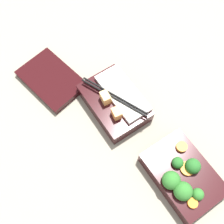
{
  "coord_description": "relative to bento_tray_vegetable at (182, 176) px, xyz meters",
  "views": [
    {
      "loc": [
        -0.12,
        0.19,
        0.64
      ],
      "look_at": [
        0.1,
        0.04,
        0.04
      ],
      "focal_mm": 42.0,
      "sensor_mm": 36.0,
      "label": 1
    }
  ],
  "objects": [
    {
      "name": "ground_plane",
      "position": [
        0.11,
        0.01,
        -0.03
      ],
      "size": [
        3.0,
        3.0,
        0.0
      ],
      "primitive_type": "plane",
      "color": "gray"
    },
    {
      "name": "bento_tray_vegetable",
      "position": [
        0.0,
        0.0,
        0.0
      ],
      "size": [
        0.18,
        0.12,
        0.07
      ],
      "color": "black",
      "rests_on": "ground_plane"
    },
    {
      "name": "bento_tray_rice",
      "position": [
        0.24,
        0.02,
        -0.0
      ],
      "size": [
        0.18,
        0.12,
        0.07
      ],
      "color": "black",
      "rests_on": "ground_plane"
    },
    {
      "name": "bento_lid",
      "position": [
        0.41,
        0.13,
        -0.02
      ],
      "size": [
        0.2,
        0.15,
        0.02
      ],
      "primitive_type": "cube",
      "rotation": [
        0.0,
        0.0,
        0.21
      ],
      "color": "black",
      "rests_on": "ground_plane"
    }
  ]
}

